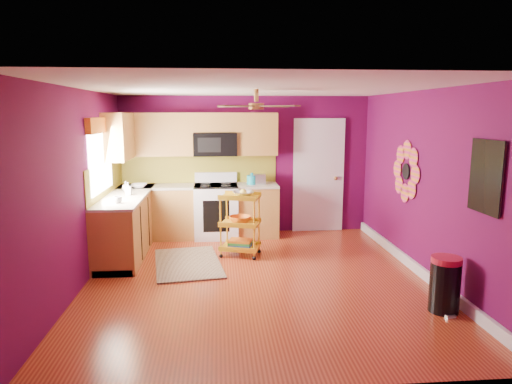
{
  "coord_description": "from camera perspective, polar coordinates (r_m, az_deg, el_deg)",
  "views": [
    {
      "loc": [
        -0.51,
        -5.8,
        2.19
      ],
      "look_at": [
        0.01,
        0.4,
        1.11
      ],
      "focal_mm": 32.0,
      "sensor_mm": 36.0,
      "label": 1
    }
  ],
  "objects": [
    {
      "name": "ground",
      "position": [
        6.22,
        0.2,
        -10.79
      ],
      "size": [
        5.0,
        5.0,
        0.0
      ],
      "primitive_type": "plane",
      "color": "maroon",
      "rests_on": "ground"
    },
    {
      "name": "room_envelope",
      "position": [
        5.85,
        0.48,
        4.35
      ],
      "size": [
        4.54,
        5.04,
        2.52
      ],
      "color": "#57093F",
      "rests_on": "ground"
    },
    {
      "name": "lower_cabinets",
      "position": [
        7.86,
        -10.81,
        -3.26
      ],
      "size": [
        2.81,
        2.31,
        0.94
      ],
      "color": "olive",
      "rests_on": "ground"
    },
    {
      "name": "electric_range",
      "position": [
        8.16,
        -4.99,
        -2.3
      ],
      "size": [
        0.76,
        0.66,
        1.13
      ],
      "color": "white",
      "rests_on": "ground"
    },
    {
      "name": "upper_cabinetry",
      "position": [
        8.02,
        -10.12,
        6.87
      ],
      "size": [
        2.8,
        2.3,
        1.26
      ],
      "color": "olive",
      "rests_on": "ground"
    },
    {
      "name": "left_window",
      "position": [
        7.08,
        -18.86,
        5.62
      ],
      "size": [
        0.08,
        1.35,
        1.08
      ],
      "color": "white",
      "rests_on": "ground"
    },
    {
      "name": "panel_door",
      "position": [
        8.56,
        7.8,
        1.9
      ],
      "size": [
        0.95,
        0.11,
        2.15
      ],
      "color": "white",
      "rests_on": "ground"
    },
    {
      "name": "right_wall_art",
      "position": [
        6.16,
        21.65,
        2.16
      ],
      "size": [
        0.04,
        2.74,
        1.04
      ],
      "color": "black",
      "rests_on": "ground"
    },
    {
      "name": "ceiling_fan",
      "position": [
        6.03,
        0.05,
        10.77
      ],
      "size": [
        1.01,
        1.01,
        0.26
      ],
      "color": "#BF8C3F",
      "rests_on": "ground"
    },
    {
      "name": "shag_rug",
      "position": [
        6.87,
        -8.52,
        -8.77
      ],
      "size": [
        1.13,
        1.62,
        0.02
      ],
      "primitive_type": "cube",
      "rotation": [
        0.0,
        0.0,
        0.15
      ],
      "color": "black",
      "rests_on": "ground"
    },
    {
      "name": "rolling_cart",
      "position": [
        7.04,
        -1.94,
        -3.71
      ],
      "size": [
        0.68,
        0.58,
        1.06
      ],
      "color": "yellow",
      "rests_on": "ground"
    },
    {
      "name": "trash_can",
      "position": [
        5.57,
        22.54,
        -10.63
      ],
      "size": [
        0.4,
        0.4,
        0.63
      ],
      "color": "black",
      "rests_on": "ground"
    },
    {
      "name": "teal_kettle",
      "position": [
        8.12,
        -0.51,
        1.56
      ],
      "size": [
        0.18,
        0.18,
        0.21
      ],
      "color": "teal",
      "rests_on": "lower_cabinets"
    },
    {
      "name": "toaster",
      "position": [
        8.14,
        0.4,
        1.62
      ],
      "size": [
        0.22,
        0.15,
        0.18
      ],
      "primitive_type": "cube",
      "color": "beige",
      "rests_on": "lower_cabinets"
    },
    {
      "name": "soap_bottle_a",
      "position": [
        7.31,
        -15.69,
        0.39
      ],
      "size": [
        0.09,
        0.09,
        0.2
      ],
      "primitive_type": "imported",
      "color": "#EA3F72",
      "rests_on": "lower_cabinets"
    },
    {
      "name": "soap_bottle_b",
      "position": [
        7.71,
        -15.95,
        0.71
      ],
      "size": [
        0.13,
        0.13,
        0.16
      ],
      "primitive_type": "imported",
      "color": "white",
      "rests_on": "lower_cabinets"
    },
    {
      "name": "counter_dish",
      "position": [
        7.99,
        -14.41,
        0.75
      ],
      "size": [
        0.27,
        0.27,
        0.07
      ],
      "primitive_type": "imported",
      "color": "white",
      "rests_on": "lower_cabinets"
    },
    {
      "name": "counter_cup",
      "position": [
        6.72,
        -16.9,
        -0.94
      ],
      "size": [
        0.12,
        0.12,
        0.09
      ],
      "primitive_type": "imported",
      "color": "white",
      "rests_on": "lower_cabinets"
    }
  ]
}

